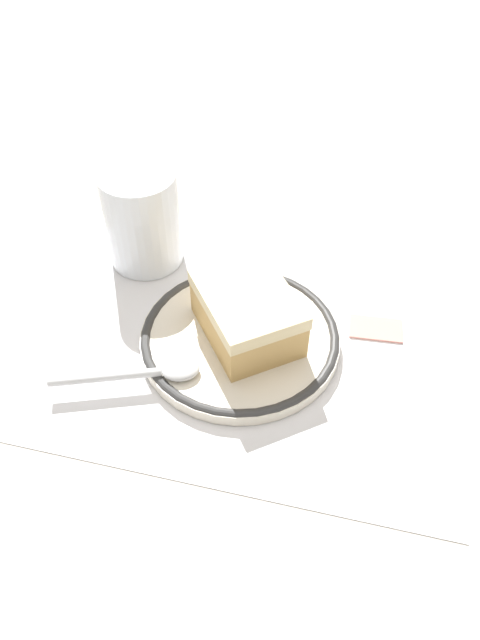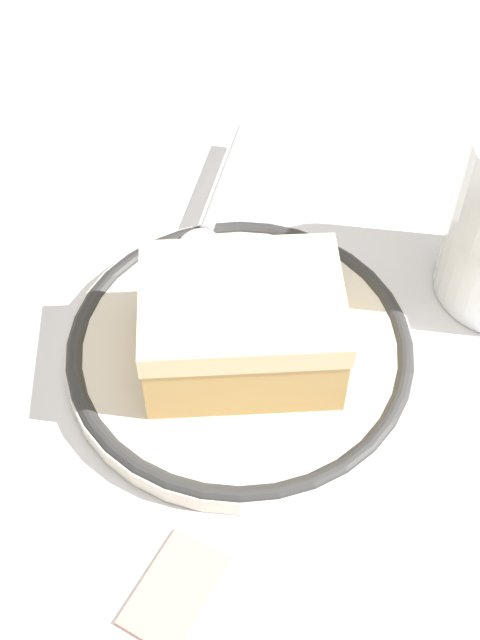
# 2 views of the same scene
# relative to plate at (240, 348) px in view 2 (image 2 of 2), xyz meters

# --- Properties ---
(ground_plane) EXTENTS (2.40, 2.40, 0.00)m
(ground_plane) POSITION_rel_plate_xyz_m (-0.01, 0.02, -0.01)
(ground_plane) COLOR #B7B2A8
(placemat) EXTENTS (0.43, 0.33, 0.00)m
(placemat) POSITION_rel_plate_xyz_m (-0.01, 0.02, -0.01)
(placemat) COLOR white
(placemat) RESTS_ON ground_plane
(plate) EXTENTS (0.19, 0.19, 0.01)m
(plate) POSITION_rel_plate_xyz_m (0.00, 0.00, 0.00)
(plate) COLOR silver
(plate) RESTS_ON placemat
(cake_slice) EXTENTS (0.12, 0.12, 0.05)m
(cake_slice) POSITION_rel_plate_xyz_m (0.01, 0.00, 0.03)
(cake_slice) COLOR tan
(cake_slice) RESTS_ON plate
(spoon) EXTENTS (0.13, 0.06, 0.01)m
(spoon) POSITION_rel_plate_xyz_m (-0.06, -0.06, 0.01)
(spoon) COLOR silver
(spoon) RESTS_ON plate
(sugar_packet) EXTENTS (0.05, 0.03, 0.01)m
(sugar_packet) POSITION_rel_plate_xyz_m (0.12, 0.05, -0.00)
(sugar_packet) COLOR #E5998C
(sugar_packet) RESTS_ON placemat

